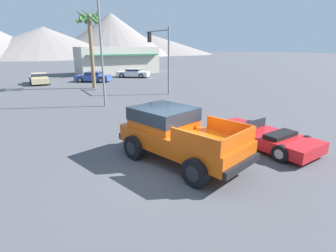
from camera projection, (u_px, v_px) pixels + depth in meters
ground_plane at (176, 166)px, 9.32m from camera, size 320.00×320.00×0.00m
orange_pickup_truck at (176, 132)px, 9.59m from camera, size 3.33×5.32×1.90m
red_convertible_car at (263, 137)px, 11.07m from camera, size 2.26×4.61×1.02m
parked_car_tan at (39, 78)px, 29.48m from camera, size 2.02×4.18×1.21m
parked_car_white at (133, 73)px, 35.71m from camera, size 4.42×4.12×1.14m
parked_car_blue at (93, 77)px, 31.18m from camera, size 4.29×3.84×1.17m
traffic_light_main at (160, 48)px, 23.40m from camera, size 0.38×4.12×5.63m
street_lamp_post at (100, 25)px, 17.03m from camera, size 0.90×0.24×9.16m
palm_tree_tall at (89, 30)px, 24.98m from camera, size 2.47×2.50×7.44m
storefront_building at (117, 60)px, 40.67m from camera, size 12.00×5.99×3.99m
distant_mountain_range at (76, 39)px, 111.26m from camera, size 144.39×82.83×18.12m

